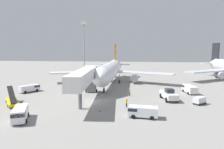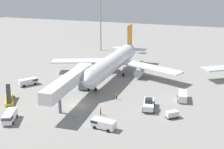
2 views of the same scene
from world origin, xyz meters
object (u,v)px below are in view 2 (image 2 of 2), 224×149
(apron_light_mast, at_px, (100,9))
(ground_crew_worker_midground, at_px, (116,96))
(jet_bridge, at_px, (71,81))
(service_van_mid_right, at_px, (103,123))
(airplane_at_gate, at_px, (114,62))
(pushback_tug, at_px, (149,104))
(ground_crew_worker_foreground, at_px, (101,111))
(belt_loader_truck, at_px, (9,98))
(service_van_outer_right, at_px, (10,116))
(safety_cone_alpha, at_px, (74,117))
(service_van_outer_left, at_px, (29,81))
(baggage_cart_far_right, at_px, (172,114))
(service_van_rear_right, at_px, (182,96))

(apron_light_mast, bearing_deg, ground_crew_worker_midground, -63.17)
(jet_bridge, height_order, service_van_mid_right, jet_bridge)
(airplane_at_gate, height_order, ground_crew_worker_midground, airplane_at_gate)
(pushback_tug, xyz_separation_m, ground_crew_worker_foreground, (-9.18, -6.72, -0.31))
(pushback_tug, xyz_separation_m, ground_crew_worker_midground, (-8.95, 2.94, -0.29))
(belt_loader_truck, bearing_deg, airplane_at_gate, 59.21)
(pushback_tug, height_order, apron_light_mast, apron_light_mast)
(service_van_mid_right, bearing_deg, service_van_outer_right, -167.94)
(pushback_tug, bearing_deg, service_van_outer_right, -147.12)
(jet_bridge, xyz_separation_m, belt_loader_truck, (-14.50, -5.21, -4.62))
(service_van_outer_right, height_order, safety_cone_alpha, service_van_outer_right)
(ground_crew_worker_midground, bearing_deg, safety_cone_alpha, -110.74)
(airplane_at_gate, distance_m, apron_light_mast, 39.69)
(ground_crew_worker_midground, bearing_deg, belt_loader_truck, -155.90)
(service_van_outer_left, xyz_separation_m, ground_crew_worker_foreground, (26.76, -10.69, -0.17))
(safety_cone_alpha, bearing_deg, pushback_tug, 36.19)
(pushback_tug, xyz_separation_m, service_van_outer_right, (-25.61, -16.55, -0.01))
(airplane_at_gate, xyz_separation_m, belt_loader_truck, (-16.87, -28.31, -3.82))
(jet_bridge, distance_m, ground_crew_worker_midground, 11.97)
(airplane_at_gate, relative_size, baggage_cart_far_right, 14.94)
(airplane_at_gate, distance_m, safety_cone_alpha, 31.03)
(belt_loader_truck, bearing_deg, service_van_outer_right, -49.48)
(apron_light_mast, bearing_deg, safety_cone_alpha, -72.11)
(service_van_outer_right, distance_m, ground_crew_worker_midground, 25.64)
(belt_loader_truck, bearing_deg, baggage_cart_far_right, 7.43)
(service_van_rear_right, height_order, baggage_cart_far_right, service_van_rear_right)
(service_van_outer_left, bearing_deg, jet_bridge, -20.81)
(apron_light_mast, bearing_deg, ground_crew_worker_foreground, -67.20)
(safety_cone_alpha, xyz_separation_m, apron_light_mast, (-20.46, 63.39, 17.47))
(pushback_tug, height_order, baggage_cart_far_right, pushback_tug)
(safety_cone_alpha, bearing_deg, ground_crew_worker_midground, 69.26)
(airplane_at_gate, relative_size, ground_crew_worker_midground, 24.89)
(belt_loader_truck, distance_m, apron_light_mast, 63.37)
(baggage_cart_far_right, xyz_separation_m, safety_cone_alpha, (-19.70, -7.40, -0.61))
(service_van_rear_right, xyz_separation_m, baggage_cart_far_right, (-0.75, -11.00, -0.30))
(pushback_tug, height_order, safety_cone_alpha, pushback_tug)
(service_van_rear_right, distance_m, apron_light_mast, 63.02)
(service_van_rear_right, xyz_separation_m, apron_light_mast, (-40.91, 44.98, 16.56))
(safety_cone_alpha, bearing_deg, jet_bridge, 121.58)
(pushback_tug, distance_m, service_van_outer_left, 36.16)
(service_van_rear_right, xyz_separation_m, service_van_outer_left, (-42.48, -4.25, -0.07))
(ground_crew_worker_midground, bearing_deg, service_van_mid_right, -80.07)
(airplane_at_gate, xyz_separation_m, service_van_outer_right, (-9.42, -37.02, -3.38))
(belt_loader_truck, relative_size, ground_crew_worker_midground, 3.82)
(jet_bridge, relative_size, service_van_rear_right, 4.07)
(pushback_tug, distance_m, service_van_rear_right, 10.51)
(pushback_tug, relative_size, apron_light_mast, 0.26)
(belt_loader_truck, xyz_separation_m, service_van_outer_left, (-2.89, 11.82, 0.30))
(jet_bridge, xyz_separation_m, ground_crew_worker_foreground, (9.37, -4.09, -4.49))
(airplane_at_gate, xyz_separation_m, ground_crew_worker_midground, (7.23, -17.52, -3.67))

